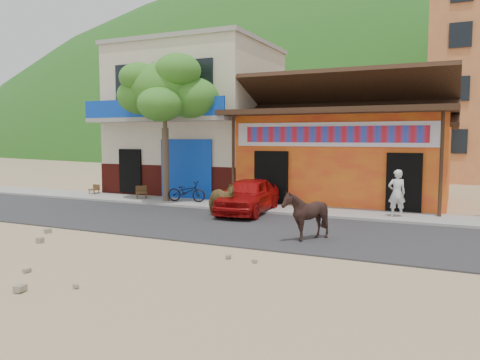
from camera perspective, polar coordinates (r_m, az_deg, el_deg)
The scene contains 14 objects.
ground at distance 12.37m, azimuth -6.18°, elevation -7.63°, with size 120.00×120.00×0.00m, color #9E825B.
road at distance 14.52m, azimuth -1.07°, elevation -5.59°, with size 60.00×5.00×0.04m, color #28282B.
sidewalk at distance 17.68m, azimuth 3.90°, elevation -3.51°, with size 60.00×2.00×0.12m, color gray.
dance_club at distance 20.78m, azimuth 13.07°, elevation 2.50°, with size 8.00×6.00×3.60m, color orange.
cafe_building at distance 23.48m, azimuth -5.20°, elevation 7.07°, with size 7.00×6.00×7.00m, color beige.
hillside at distance 81.09m, azimuth 20.68°, elevation 11.49°, with size 100.00×40.00×24.00m, color #194C14.
tree at distance 19.43m, azimuth -9.12°, elevation 6.28°, with size 3.00×3.00×6.00m, color #2D721E, non-canonical shape.
cow_tan at distance 15.75m, azimuth -2.34°, elevation -2.44°, with size 0.65×1.43×1.20m, color brown.
cow_dark at distance 12.43m, azimuth 7.99°, elevation -4.27°, with size 1.07×1.21×1.33m, color black.
red_car at distance 16.66m, azimuth 1.00°, elevation -1.89°, with size 1.50×3.74×1.27m, color #A40B0C.
scooter at distance 19.13m, azimuth -6.54°, elevation -1.41°, with size 0.56×1.60×0.84m, color black.
pedestrian at distance 16.29m, azimuth 18.57°, elevation -1.52°, with size 0.57×0.38×1.57m, color silver.
cafe_chair_left at distance 22.74m, azimuth -17.38°, elevation -0.61°, with size 0.37×0.37×0.80m, color #52331B, non-canonical shape.
cafe_chair_right at distance 20.51m, azimuth -11.94°, elevation -0.81°, with size 0.47×0.47×1.00m, color #4B3119, non-canonical shape.
Camera 1 is at (6.23, -10.32, 2.76)m, focal length 35.00 mm.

